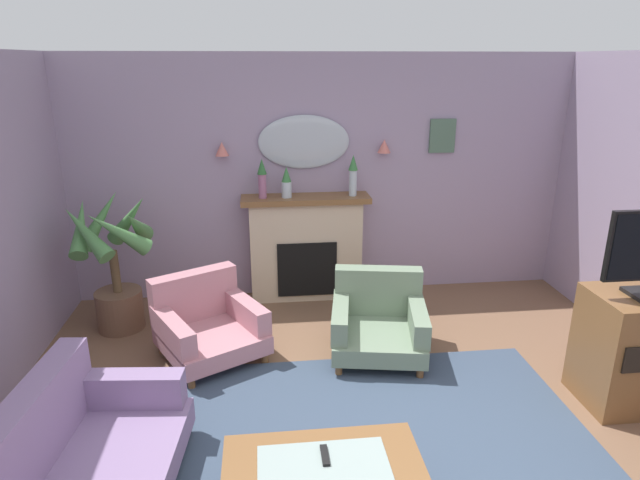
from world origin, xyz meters
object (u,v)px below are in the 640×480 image
armchair_near_fireplace (378,320)px  framed_picture (442,136)px  fireplace (306,249)px  mantel_vase_left (286,182)px  wall_sconce_left (222,149)px  coffee_table (323,473)px  tv_cabinet (639,349)px  wall_sconce_right (384,146)px  mantel_vase_right (262,177)px  mantel_vase_centre (353,173)px  tv_remote (325,456)px  wall_mirror (304,142)px  armchair_in_corner (206,323)px  potted_plant_tall_palm (114,263)px

armchair_near_fireplace → framed_picture: bearing=55.6°
fireplace → framed_picture: bearing=5.8°
mantel_vase_left → wall_sconce_left: bearing=169.5°
framed_picture → armchair_near_fireplace: 2.22m
coffee_table → tv_cabinet: 2.70m
wall_sconce_right → armchair_near_fireplace: 1.93m
coffee_table → tv_cabinet: (2.52, 0.95, 0.07)m
mantel_vase_right → tv_cabinet: 3.67m
mantel_vase_centre → tv_cabinet: size_ratio=0.48×
framed_picture → tv_remote: framed_picture is taller
wall_sconce_left → framed_picture: framed_picture is taller
wall_mirror → wall_sconce_right: wall_mirror is taller
fireplace → coffee_table: fireplace is taller
wall_sconce_left → wall_sconce_right: bearing=0.0°
armchair_near_fireplace → armchair_in_corner: 1.54m
potted_plant_tall_palm → armchair_in_corner: bearing=-33.6°
wall_sconce_right → tv_cabinet: (1.50, -2.30, -1.21)m
fireplace → mantel_vase_centre: mantel_vase_centre is taller
wall_sconce_right → tv_remote: bearing=-107.6°
wall_mirror → tv_cabinet: (2.35, -2.35, -1.26)m
wall_mirror → tv_remote: size_ratio=6.00×
mantel_vase_right → tv_cabinet: size_ratio=0.46×
mantel_vase_right → armchair_in_corner: 1.63m
framed_picture → wall_mirror: bearing=-179.6°
framed_picture → wall_sconce_right: bearing=-174.7°
mantel_vase_right → armchair_in_corner: mantel_vase_right is taller
mantel_vase_left → wall_sconce_left: 0.74m
fireplace → potted_plant_tall_palm: potted_plant_tall_palm is taller
wall_sconce_right → mantel_vase_centre: bearing=-161.1°
mantel_vase_left → wall_sconce_left: size_ratio=2.34×
framed_picture → mantel_vase_left: bearing=-174.0°
wall_mirror → tv_cabinet: bearing=-45.0°
mantel_vase_right → armchair_near_fireplace: size_ratio=0.44×
armchair_near_fireplace → coffee_table: bearing=-110.7°
fireplace → armchair_in_corner: size_ratio=1.23×
fireplace → mantel_vase_right: size_ratio=3.29×
mantel_vase_centre → potted_plant_tall_palm: bearing=-168.1°
fireplace → wall_sconce_right: bearing=6.2°
fireplace → potted_plant_tall_palm: 1.97m
wall_sconce_left → tv_cabinet: size_ratio=0.16×
coffee_table → potted_plant_tall_palm: potted_plant_tall_palm is taller
mantel_vase_right → tv_remote: bearing=-84.7°
mantel_vase_right → wall_sconce_right: wall_sconce_right is taller
fireplace → framed_picture: (1.50, 0.15, 1.18)m
mantel_vase_right → wall_sconce_right: size_ratio=2.95×
armchair_in_corner → tv_cabinet: bearing=-17.9°
fireplace → tv_cabinet: fireplace is taller
coffee_table → mantel_vase_left: bearing=90.4°
armchair_near_fireplace → potted_plant_tall_palm: potted_plant_tall_palm is taller
mantel_vase_centre → wall_sconce_right: (0.35, 0.12, 0.26)m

